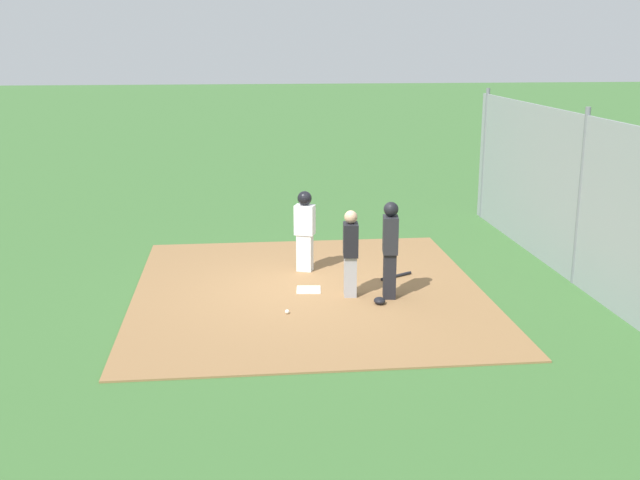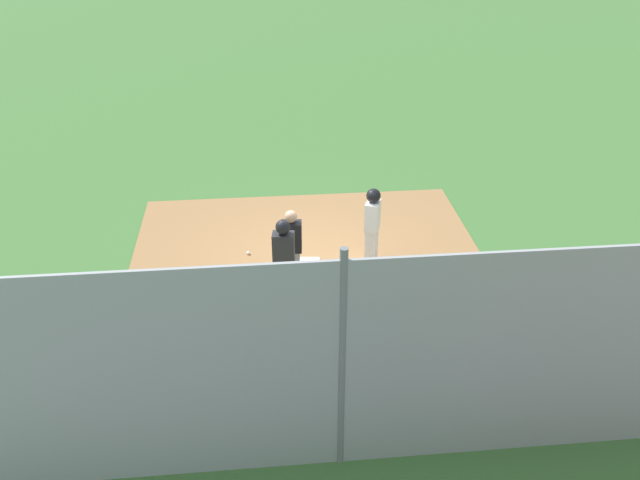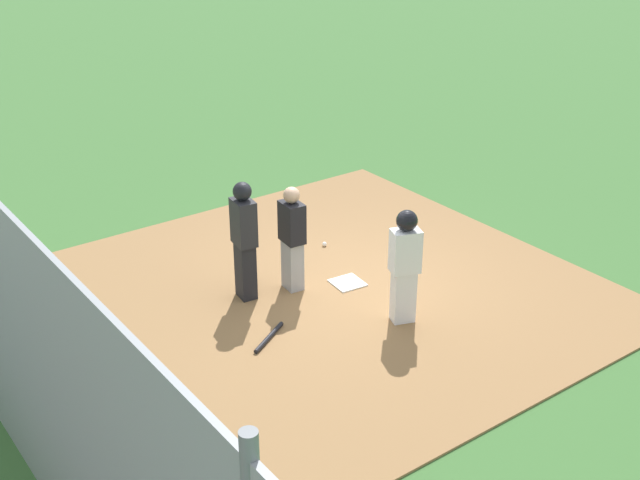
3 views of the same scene
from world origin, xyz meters
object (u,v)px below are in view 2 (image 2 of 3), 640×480
object	(u,v)px
catcher	(292,247)
catcher_mask	(266,296)
home_plate	(309,263)
baseball	(248,253)
umpire	(284,262)
baseball_bat	(350,312)
runner	(372,221)

from	to	relation	value
catcher	catcher_mask	distance (m)	1.02
home_plate	baseball	size ratio (longest dim) A/B	5.95
umpire	baseball_bat	xyz separation A→B (m)	(1.15, -0.37, -0.90)
umpire	catcher_mask	bearing A→B (deg)	63.27
umpire	runner	distance (m)	2.27
home_plate	runner	size ratio (longest dim) A/B	0.27
umpire	runner	world-z (taller)	umpire
home_plate	catcher_mask	distance (m)	1.47
home_plate	baseball	world-z (taller)	baseball
catcher	catcher_mask	bearing A→B (deg)	136.01
runner	catcher_mask	bearing A→B (deg)	47.87
catcher_mask	home_plate	bearing A→B (deg)	52.67
baseball	runner	bearing A→B (deg)	-11.91
catcher_mask	runner	bearing A→B (deg)	27.56
catcher	catcher_mask	world-z (taller)	catcher
runner	catcher_mask	xyz separation A→B (m)	(-2.16, -1.13, -0.86)
home_plate	catcher	world-z (taller)	catcher
runner	catcher_mask	world-z (taller)	runner
home_plate	baseball_bat	world-z (taller)	baseball_bat
baseball	catcher_mask	bearing A→B (deg)	-78.93
baseball_bat	baseball	distance (m)	2.90
home_plate	umpire	size ratio (longest dim) A/B	0.25
umpire	baseball	distance (m)	2.19
catcher	umpire	bearing A→B (deg)	170.91
catcher	runner	bearing A→B (deg)	-62.17
home_plate	baseball	bearing A→B (deg)	158.48
catcher	baseball_bat	xyz separation A→B (m)	(0.97, -1.05, -0.79)
runner	baseball_bat	xyz separation A→B (m)	(-0.66, -1.73, -0.89)
home_plate	runner	distance (m)	1.56
runner	baseball_bat	world-z (taller)	runner
home_plate	baseball_bat	xyz separation A→B (m)	(0.60, -1.78, 0.02)
home_plate	umpire	distance (m)	1.76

